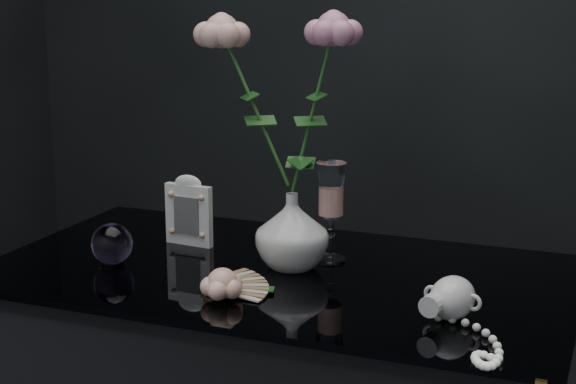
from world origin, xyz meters
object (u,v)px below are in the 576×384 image
at_px(wine_glass, 331,212).
at_px(paperweight, 112,244).
at_px(vase, 292,231).
at_px(picture_frame, 189,210).
at_px(loose_rose, 222,284).
at_px(pearl_jar, 452,296).

xyz_separation_m(wine_glass, paperweight, (-0.37, -0.17, -0.05)).
relative_size(vase, wine_glass, 0.75).
height_order(picture_frame, loose_rose, picture_frame).
bearing_deg(wine_glass, vase, -126.18).
xyz_separation_m(vase, loose_rose, (-0.05, -0.19, -0.04)).
height_order(vase, wine_glass, wine_glass).
xyz_separation_m(vase, wine_glass, (0.05, 0.07, 0.02)).
bearing_deg(loose_rose, pearl_jar, 22.67).
relative_size(paperweight, loose_rose, 0.49).
bearing_deg(paperweight, picture_frame, 65.45).
bearing_deg(picture_frame, vase, -9.15).
relative_size(wine_glass, picture_frame, 1.32).
bearing_deg(vase, picture_frame, 165.36).
bearing_deg(loose_rose, wine_glass, 83.53).
height_order(paperweight, pearl_jar, paperweight).
distance_m(wine_glass, loose_rose, 0.29).
relative_size(vase, picture_frame, 0.98).
bearing_deg(pearl_jar, wine_glass, 155.38).
bearing_deg(pearl_jar, loose_rose, -158.35).
xyz_separation_m(paperweight, loose_rose, (0.27, -0.10, -0.01)).
bearing_deg(pearl_jar, vase, 169.59).
distance_m(vase, loose_rose, 0.20).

